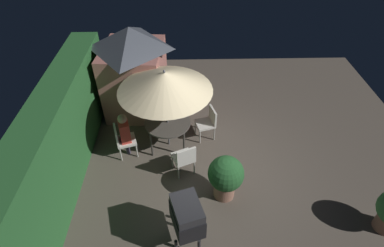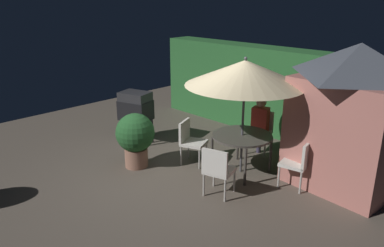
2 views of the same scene
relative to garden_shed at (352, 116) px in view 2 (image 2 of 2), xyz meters
name	(u,v)px [view 2 (image 2 of 2)]	position (x,y,z in m)	size (l,w,h in m)	color
ground_plane	(166,175)	(-2.55, -2.12, -1.30)	(11.00, 11.00, 0.00)	brown
hedge_backdrop	(272,91)	(-2.55, 1.38, -0.25)	(6.61, 0.73, 2.10)	#28602D
garden_shed	(352,116)	(0.00, 0.00, 0.00)	(2.00, 1.83, 2.56)	#B26B60
patio_table	(242,138)	(-1.63, -0.96, -0.60)	(1.15, 1.15, 0.77)	#47423D
patio_umbrella	(245,73)	(-1.63, -0.96, 0.66)	(2.20, 2.20, 2.26)	#4C4C51
bbq_grill	(136,107)	(-4.36, -1.42, -0.46)	(0.81, 0.68, 1.20)	black
chair_near_shed	(261,129)	(-1.96, 0.15, -0.78)	(0.57, 0.58, 0.90)	silver
chair_far_side	(190,139)	(-2.63, -1.37, -0.78)	(0.61, 0.60, 0.90)	silver
chair_toward_hedge	(218,168)	(-1.33, -2.01, -0.78)	(0.57, 0.57, 0.90)	silver
chair_toward_house	(300,161)	(-0.50, -0.76, -0.78)	(0.54, 0.54, 0.90)	silver
potted_plant_by_grill	(135,136)	(-3.29, -2.25, -0.66)	(0.78, 0.78, 1.11)	#936651
person_in_red	(260,119)	(-1.94, 0.07, -0.52)	(0.39, 0.33, 1.26)	#CC3D33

